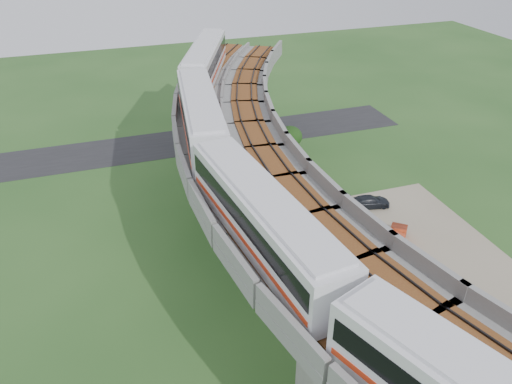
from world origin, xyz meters
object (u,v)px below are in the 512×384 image
metro_train (259,158)px  car_red (397,238)px  car_white (402,295)px  car_dark (370,202)px

metro_train → car_red: (14.18, 2.47, -11.58)m
metro_train → car_white: metro_train is taller
metro_train → car_red: 18.48m
metro_train → car_red: size_ratio=14.77×
car_dark → metro_train: bearing=129.4°
metro_train → car_white: size_ratio=19.72×
metro_train → car_dark: metro_train is taller
car_white → car_red: (3.66, 6.60, 0.15)m
car_red → car_dark: car_red is taller
car_white → car_red: 7.55m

